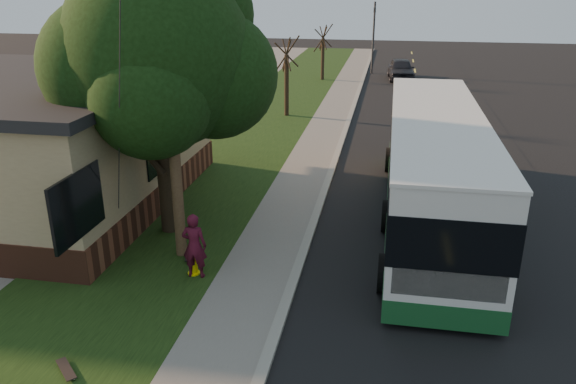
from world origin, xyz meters
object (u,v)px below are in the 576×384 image
object	(u,v)px
distant_car	(401,69)
skateboarder	(194,246)
skateboard_spare	(66,369)
bare_tree_near	(287,78)
fire_hydrant	(193,261)
bare_tree_far	(323,53)
traffic_signal	(374,33)
dumpster	(121,155)
leafy_tree	(161,58)
skateboard_main	(189,254)
utility_pole	(169,90)
transit_bus	(433,166)

from	to	relation	value
distant_car	skateboarder	bearing A→B (deg)	-103.54
skateboard_spare	bare_tree_near	bearing A→B (deg)	89.35
fire_hydrant	bare_tree_far	distance (m)	30.04
traffic_signal	dumpster	bearing A→B (deg)	-108.07
skateboarder	dumpster	distance (m)	9.44
leafy_tree	skateboard_main	size ratio (longest dim) A/B	8.79
skateboard_spare	dumpster	bearing A→B (deg)	110.85
utility_pole	bare_tree_far	distance (m)	29.13
transit_bus	fire_hydrant	bearing A→B (deg)	-142.27
leafy_tree	dumpster	size ratio (longest dim) A/B	4.35
fire_hydrant	skateboarder	xyz separation A→B (m)	(0.10, -0.11, 0.50)
bare_tree_far	transit_bus	distance (m)	26.08
utility_pole	bare_tree_near	size ratio (longest dim) A/B	2.11
utility_pole	dumpster	world-z (taller)	utility_pole
leafy_tree	dumpster	bearing A→B (deg)	129.81
leafy_tree	transit_bus	distance (m)	8.68
skateboard_main	utility_pole	bearing A→B (deg)	160.15
utility_pole	transit_bus	distance (m)	8.31
skateboarder	leafy_tree	bearing A→B (deg)	-61.36
utility_pole	transit_bus	xyz separation A→B (m)	(6.86, 3.77, -2.80)
leafy_tree	dumpster	xyz separation A→B (m)	(-3.99, 4.79, -4.47)
utility_pole	leafy_tree	world-z (taller)	utility_pole
leafy_tree	skateboard_spare	size ratio (longest dim) A/B	11.24
fire_hydrant	dumpster	distance (m)	9.30
skateboarder	distant_car	xyz separation A→B (m)	(5.28, 31.64, -0.16)
leafy_tree	skateboard_main	bearing A→B (deg)	-57.30
bare_tree_far	skateboard_spare	world-z (taller)	bare_tree_far
bare_tree_near	fire_hydrant	bearing A→B (deg)	-87.14
utility_pole	distant_car	bearing A→B (deg)	78.72
bare_tree_far	skateboard_spare	bearing A→B (deg)	-91.26
fire_hydrant	skateboard_spare	xyz separation A→B (m)	(-1.15, -4.14, -0.31)
bare_tree_near	dumpster	bearing A→B (deg)	-113.84
bare_tree_near	utility_pole	bearing A→B (deg)	-89.34
bare_tree_far	transit_bus	size ratio (longest dim) A/B	0.32
bare_tree_far	skateboarder	xyz separation A→B (m)	(0.50, -30.11, -1.07)
traffic_signal	distant_car	xyz separation A→B (m)	(2.28, -2.47, -2.39)
skateboard_main	skateboard_spare	world-z (taller)	skateboard_main
fire_hydrant	bare_tree_near	distance (m)	18.10
fire_hydrant	skateboard_main	world-z (taller)	fire_hydrant
transit_bus	distant_car	world-z (taller)	transit_bus
skateboard_spare	distant_car	bearing A→B (deg)	79.62
leafy_tree	traffic_signal	bearing A→B (deg)	81.53
skateboard_spare	distant_car	distance (m)	36.27
skateboarder	transit_bus	bearing A→B (deg)	-143.77
fire_hydrant	skateboarder	distance (m)	0.52
utility_pole	skateboard_spare	bearing A→B (deg)	-94.97
fire_hydrant	bare_tree_far	world-z (taller)	bare_tree_far
skateboarder	skateboard_main	distance (m)	1.40
leafy_tree	bare_tree_far	world-z (taller)	leafy_tree
bare_tree_near	transit_bus	distance (m)	15.00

